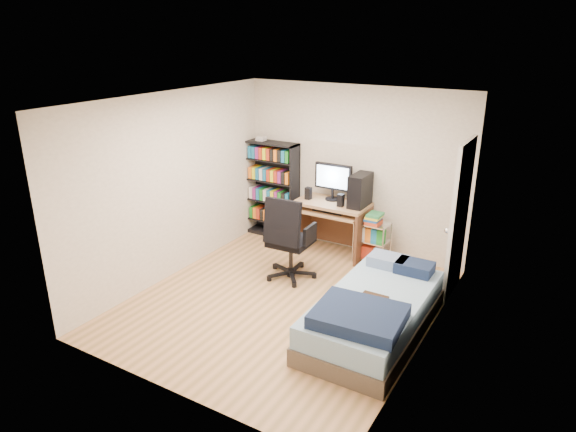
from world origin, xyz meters
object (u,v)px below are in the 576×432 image
Objects in this scene: media_shelf at (272,188)px; computer_desk at (340,207)px; bed at (374,313)px; office_chair at (289,252)px.

media_shelf reaches higher than computer_desk.
computer_desk is at bearing 125.06° from bed.
media_shelf reaches higher than bed.
office_chair is 1.68m from bed.
computer_desk reaches higher than office_chair.
computer_desk is 1.20m from office_chair.
media_shelf is 1.28m from computer_desk.
media_shelf is at bearing 142.79° from bed.
computer_desk is at bearing 76.29° from office_chair.
bed is (1.51, -0.72, -0.12)m from office_chair.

